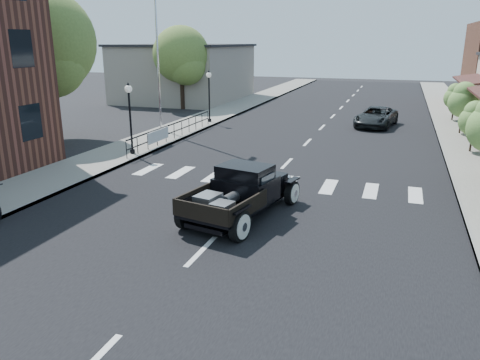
% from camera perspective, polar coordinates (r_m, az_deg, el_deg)
% --- Properties ---
extents(ground, '(120.00, 120.00, 0.00)m').
position_cam_1_polar(ground, '(15.48, -0.31, -4.24)').
color(ground, black).
rests_on(ground, ground).
extents(road, '(14.00, 80.00, 0.02)m').
position_cam_1_polar(road, '(29.57, 9.33, 5.68)').
color(road, black).
rests_on(road, ground).
extents(road_markings, '(12.00, 60.00, 0.06)m').
position_cam_1_polar(road_markings, '(24.76, 7.33, 3.62)').
color(road_markings, silver).
rests_on(road_markings, ground).
extents(sidewalk_left, '(3.00, 80.00, 0.15)m').
position_cam_1_polar(sidewalk_left, '(32.04, -5.90, 6.77)').
color(sidewalk_left, gray).
rests_on(sidewalk_left, ground).
extents(sidewalk_right, '(3.00, 80.00, 0.15)m').
position_cam_1_polar(sidewalk_right, '(29.41, 25.91, 4.29)').
color(sidewalk_right, gray).
rests_on(sidewalk_right, ground).
extents(low_building_left, '(10.00, 12.00, 5.00)m').
position_cam_1_polar(low_building_left, '(46.21, -6.65, 12.78)').
color(low_building_left, gray).
rests_on(low_building_left, ground).
extents(railing, '(0.08, 10.00, 1.00)m').
position_cam_1_polar(railing, '(27.00, -8.04, 6.08)').
color(railing, black).
rests_on(railing, sidewalk_left).
extents(banner, '(0.04, 2.20, 0.60)m').
position_cam_1_polar(banner, '(25.26, -9.90, 4.82)').
color(banner, silver).
rests_on(banner, sidewalk_left).
extents(lamp_post_b, '(0.36, 0.36, 3.45)m').
position_cam_1_polar(lamp_post_b, '(23.50, -13.22, 7.29)').
color(lamp_post_b, black).
rests_on(lamp_post_b, sidewalk_left).
extents(lamp_post_c, '(0.36, 0.36, 3.45)m').
position_cam_1_polar(lamp_post_c, '(32.34, -3.78, 10.13)').
color(lamp_post_c, black).
rests_on(lamp_post_c, sidewalk_left).
extents(flagpole, '(0.12, 0.12, 13.18)m').
position_cam_1_polar(flagpole, '(29.24, -10.21, 18.78)').
color(flagpole, silver).
rests_on(flagpole, sidewalk_left).
extents(big_tree_near, '(5.65, 5.65, 8.30)m').
position_cam_1_polar(big_tree_near, '(28.69, -22.57, 12.68)').
color(big_tree_near, '#556F2F').
rests_on(big_tree_near, ground).
extents(big_tree_far, '(4.58, 4.58, 6.73)m').
position_cam_1_polar(big_tree_far, '(39.67, -7.13, 13.40)').
color(big_tree_far, '#556F2F').
rests_on(big_tree_far, ground).
extents(small_tree_c, '(1.47, 1.47, 2.45)m').
position_cam_1_polar(small_tree_c, '(26.14, 26.55, 5.77)').
color(small_tree_c, '#5B853D').
rests_on(small_tree_c, sidewalk_right).
extents(small_tree_d, '(1.77, 1.77, 2.95)m').
position_cam_1_polar(small_tree_d, '(31.17, 25.50, 7.86)').
color(small_tree_d, '#5B853D').
rests_on(small_tree_d, sidewalk_right).
extents(small_tree_e, '(1.47, 1.47, 2.46)m').
position_cam_1_polar(small_tree_e, '(36.25, 24.65, 8.59)').
color(small_tree_e, '#5B853D').
rests_on(small_tree_e, sidewalk_right).
extents(hotrod_pickup, '(3.27, 5.33, 1.72)m').
position_cam_1_polar(hotrod_pickup, '(15.03, 0.20, -1.41)').
color(hotrod_pickup, black).
rests_on(hotrod_pickup, ground).
extents(second_car, '(2.90, 4.94, 1.29)m').
position_cam_1_polar(second_car, '(32.58, 16.26, 7.38)').
color(second_car, black).
rests_on(second_car, ground).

